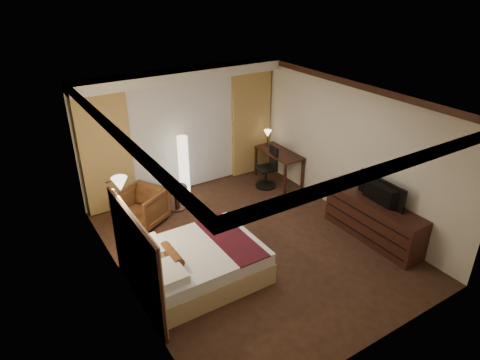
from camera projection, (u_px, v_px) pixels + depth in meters
floor at (252, 245)px, 7.75m from camera, size 4.50×5.50×0.01m
ceiling at (254, 99)px, 6.54m from camera, size 4.50×5.50×0.01m
back_wall at (182, 131)px, 9.22m from camera, size 4.50×0.02×2.70m
left_wall at (121, 216)px, 6.07m from camera, size 0.02×5.50×2.70m
right_wall at (350, 151)px, 8.22m from camera, size 0.02×5.50×2.70m
crown_molding at (254, 103)px, 6.57m from camera, size 4.50×5.50×0.12m
soffit at (183, 75)px, 8.47m from camera, size 4.50×0.50×0.20m
curtain_sheer at (184, 136)px, 9.21m from camera, size 2.48×0.04×2.45m
curtain_left_drape at (106, 154)px, 8.34m from camera, size 1.00×0.14×2.45m
curtain_right_drape at (251, 123)px, 9.97m from camera, size 1.00×0.14×2.45m
wall_sconce at (120, 184)px, 6.36m from camera, size 0.24×0.24×0.24m
bed at (199, 264)px, 6.80m from camera, size 1.94×1.51×0.57m
headboard at (137, 260)px, 6.12m from camera, size 0.12×1.81×1.50m
armchair at (142, 205)px, 8.25m from camera, size 1.00×1.02×0.79m
side_table at (177, 198)px, 8.80m from camera, size 0.46×0.46×0.51m
floor_lamp at (184, 168)px, 9.05m from camera, size 0.30×0.30×1.42m
desk at (279, 167)px, 9.88m from camera, size 0.55×1.22×0.75m
desk_lamp at (268, 139)px, 9.98m from camera, size 0.18×0.18×0.34m
office_chair at (266, 167)px, 9.60m from camera, size 0.54×0.54×0.98m
dresser at (374, 220)px, 7.78m from camera, size 0.50×1.96×0.76m
television at (378, 188)px, 7.46m from camera, size 0.64×1.06×0.14m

